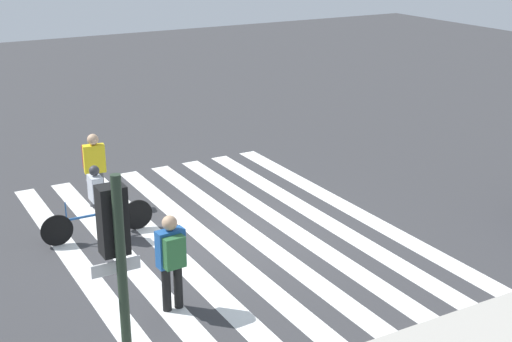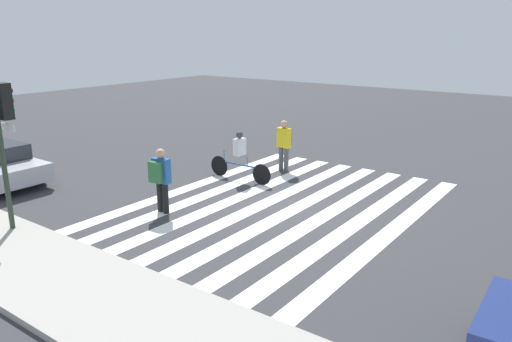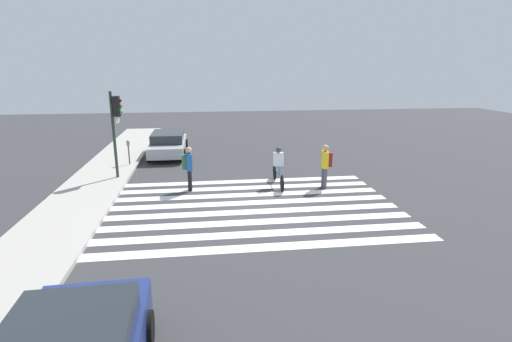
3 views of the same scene
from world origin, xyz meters
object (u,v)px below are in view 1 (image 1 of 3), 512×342
(pedestrian_adult_tall_backpack, at_px, (172,256))
(cyclist_near_curb, at_px, (96,200))
(traffic_light, at_px, (118,264))
(pedestrian_child_with_backpack, at_px, (94,164))

(pedestrian_adult_tall_backpack, distance_m, cyclist_near_curb, 3.65)
(traffic_light, bearing_deg, pedestrian_adult_tall_backpack, -122.35)
(pedestrian_child_with_backpack, relative_size, cyclist_near_curb, 0.73)
(traffic_light, bearing_deg, pedestrian_child_with_backpack, -104.86)
(pedestrian_adult_tall_backpack, height_order, cyclist_near_curb, pedestrian_adult_tall_backpack)
(cyclist_near_curb, bearing_deg, traffic_light, 76.15)
(cyclist_near_curb, bearing_deg, pedestrian_adult_tall_backpack, 93.46)
(pedestrian_child_with_backpack, height_order, cyclist_near_curb, pedestrian_child_with_backpack)
(pedestrian_adult_tall_backpack, relative_size, cyclist_near_curb, 0.72)
(traffic_light, relative_size, cyclist_near_curb, 1.55)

